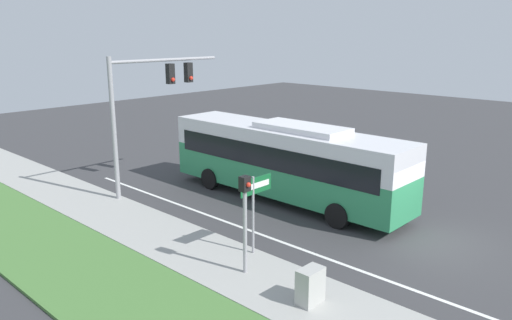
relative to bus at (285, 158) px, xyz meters
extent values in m
plane|color=#38383A|center=(0.05, -6.35, -1.86)|extent=(80.00, 80.00, 0.00)
cube|color=#9E9E99|center=(-6.15, -6.35, -1.80)|extent=(2.80, 80.00, 0.12)
cube|color=silver|center=(-3.55, -6.35, -1.86)|extent=(0.14, 30.00, 0.01)
cube|color=#2D8956|center=(0.00, 0.01, -0.70)|extent=(2.41, 11.30, 1.51)
cube|color=silver|center=(0.00, 0.01, 0.67)|extent=(2.41, 11.30, 1.23)
cube|color=black|center=(0.00, 0.01, 0.24)|extent=(2.45, 10.39, 0.93)
cube|color=silver|center=(0.00, -0.83, 1.40)|extent=(1.69, 3.95, 0.24)
cylinder|color=black|center=(-1.16, 3.52, -1.38)|extent=(0.28, 0.96, 0.96)
cylinder|color=black|center=(1.16, 3.52, -1.38)|extent=(0.28, 0.96, 0.96)
cylinder|color=black|center=(-1.16, -3.49, -1.38)|extent=(0.28, 0.96, 0.96)
cylinder|color=black|center=(1.16, -3.49, -1.38)|extent=(0.28, 0.96, 0.96)
cylinder|color=#939399|center=(-5.00, 5.11, 1.19)|extent=(0.20, 0.20, 6.10)
cylinder|color=#939399|center=(-2.16, 5.11, 3.99)|extent=(5.67, 0.14, 0.14)
cube|color=black|center=(-1.97, 5.11, 3.37)|extent=(0.32, 0.28, 0.90)
sphere|color=red|center=(-1.97, 4.93, 3.12)|extent=(0.18, 0.18, 0.18)
cube|color=black|center=(-0.93, 5.11, 3.37)|extent=(0.32, 0.28, 0.90)
sphere|color=red|center=(-0.93, 4.93, 3.12)|extent=(0.18, 0.18, 0.18)
cylinder|color=#939399|center=(-6.17, -3.63, -0.32)|extent=(0.12, 0.12, 3.09)
cube|color=black|center=(-6.17, -3.63, 1.00)|extent=(0.28, 0.24, 0.44)
sphere|color=red|center=(-6.17, -3.78, 1.00)|extent=(0.14, 0.14, 0.14)
cylinder|color=#939399|center=(-5.03, -2.87, -0.52)|extent=(0.08, 0.08, 2.68)
cube|color=#145B2D|center=(-4.89, -2.87, 0.50)|extent=(1.38, 0.03, 0.53)
cube|color=white|center=(-4.89, -2.89, 0.50)|extent=(1.17, 0.01, 0.19)
cube|color=#A8A8A3|center=(-6.25, -6.08, -1.26)|extent=(0.75, 0.46, 0.97)
camera|label=1|loc=(-15.84, -13.09, 5.17)|focal=35.00mm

